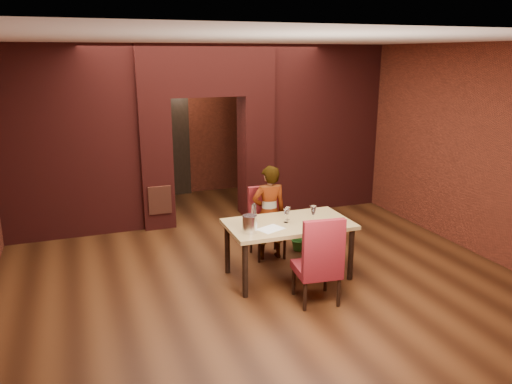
% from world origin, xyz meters
% --- Properties ---
extents(floor, '(8.00, 8.00, 0.00)m').
position_xyz_m(floor, '(0.00, 0.00, 0.00)').
color(floor, '#422310').
rests_on(floor, ground).
extents(ceiling, '(7.00, 8.00, 0.04)m').
position_xyz_m(ceiling, '(0.00, 0.00, 3.20)').
color(ceiling, silver).
rests_on(ceiling, ground).
extents(wall_back, '(7.00, 0.04, 3.20)m').
position_xyz_m(wall_back, '(0.00, 4.00, 1.60)').
color(wall_back, maroon).
rests_on(wall_back, ground).
extents(wall_front, '(7.00, 0.04, 3.20)m').
position_xyz_m(wall_front, '(0.00, -4.00, 1.60)').
color(wall_front, maroon).
rests_on(wall_front, ground).
extents(wall_right, '(0.04, 8.00, 3.20)m').
position_xyz_m(wall_right, '(3.50, 0.00, 1.60)').
color(wall_right, maroon).
rests_on(wall_right, ground).
extents(pillar_left, '(0.55, 0.55, 2.30)m').
position_xyz_m(pillar_left, '(-0.95, 2.00, 1.15)').
color(pillar_left, maroon).
rests_on(pillar_left, ground).
extents(pillar_right, '(0.55, 0.55, 2.30)m').
position_xyz_m(pillar_right, '(0.95, 2.00, 1.15)').
color(pillar_right, maroon).
rests_on(pillar_right, ground).
extents(lintel, '(2.45, 0.55, 0.90)m').
position_xyz_m(lintel, '(0.00, 2.00, 2.75)').
color(lintel, maroon).
rests_on(lintel, ground).
extents(wing_wall_left, '(2.28, 0.35, 3.20)m').
position_xyz_m(wing_wall_left, '(-2.36, 2.00, 1.60)').
color(wing_wall_left, maroon).
rests_on(wing_wall_left, ground).
extents(wing_wall_right, '(2.28, 0.35, 3.20)m').
position_xyz_m(wing_wall_right, '(2.36, 2.00, 1.60)').
color(wing_wall_right, maroon).
rests_on(wing_wall_right, ground).
extents(vent_panel, '(0.40, 0.03, 0.50)m').
position_xyz_m(vent_panel, '(-0.95, 1.71, 0.55)').
color(vent_panel, '#9B442D').
rests_on(vent_panel, ground).
extents(rear_door, '(0.90, 0.08, 2.10)m').
position_xyz_m(rear_door, '(-0.40, 3.94, 1.05)').
color(rear_door, black).
rests_on(rear_door, ground).
extents(rear_door_frame, '(1.02, 0.04, 2.22)m').
position_xyz_m(rear_door_frame, '(-0.40, 3.90, 1.05)').
color(rear_door_frame, black).
rests_on(rear_door_frame, ground).
extents(dining_table, '(1.71, 0.97, 0.80)m').
position_xyz_m(dining_table, '(0.38, -0.83, 0.40)').
color(dining_table, '#A28855').
rests_on(dining_table, ground).
extents(chair_far, '(0.50, 0.50, 1.07)m').
position_xyz_m(chair_far, '(0.39, -0.05, 0.53)').
color(chair_far, maroon).
rests_on(chair_far, ground).
extents(chair_near, '(0.58, 0.58, 1.15)m').
position_xyz_m(chair_near, '(0.42, -1.62, 0.57)').
color(chair_near, maroon).
rests_on(chair_near, ground).
extents(person_seated, '(0.54, 0.37, 1.45)m').
position_xyz_m(person_seated, '(0.38, -0.13, 0.72)').
color(person_seated, white).
rests_on(person_seated, ground).
extents(wine_glass_a, '(0.08, 0.08, 0.19)m').
position_xyz_m(wine_glass_a, '(0.35, -0.83, 0.89)').
color(wine_glass_a, white).
rests_on(wine_glass_a, dining_table).
extents(wine_glass_b, '(0.07, 0.07, 0.18)m').
position_xyz_m(wine_glass_b, '(0.41, -0.73, 0.89)').
color(wine_glass_b, white).
rests_on(wine_glass_b, dining_table).
extents(wine_glass_c, '(0.09, 0.09, 0.22)m').
position_xyz_m(wine_glass_c, '(0.71, -0.92, 0.91)').
color(wine_glass_c, white).
rests_on(wine_glass_c, dining_table).
extents(tasting_sheet, '(0.40, 0.35, 0.00)m').
position_xyz_m(tasting_sheet, '(0.05, -1.00, 0.80)').
color(tasting_sheet, white).
rests_on(tasting_sheet, dining_table).
extents(wine_bucket, '(0.19, 0.19, 0.23)m').
position_xyz_m(wine_bucket, '(-0.25, -1.03, 0.91)').
color(wine_bucket, silver).
rests_on(wine_bucket, dining_table).
extents(water_bottle, '(0.06, 0.06, 0.27)m').
position_xyz_m(water_bottle, '(-0.06, -0.66, 0.93)').
color(water_bottle, silver).
rests_on(water_bottle, dining_table).
extents(potted_plant, '(0.49, 0.49, 0.41)m').
position_xyz_m(potted_plant, '(0.95, 0.01, 0.21)').
color(potted_plant, '#2C6D24').
rests_on(potted_plant, ground).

